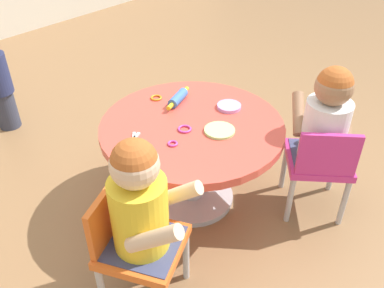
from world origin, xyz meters
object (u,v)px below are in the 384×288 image
Objects in this scene: child_chair_right at (319,162)px; seated_child_right at (327,118)px; child_chair_left at (134,243)px; seated_child_left at (140,202)px; craft_table at (192,143)px; rolling_pin at (178,98)px; craft_scissors at (132,143)px.

seated_child_right is at bearing 36.71° from child_chair_right.
seated_child_left is (0.02, -0.04, 0.23)m from child_chair_left.
child_chair_left is at bearing -159.88° from craft_table.
child_chair_left is 0.23m from seated_child_left.
seated_child_left is 2.26× the size of rolling_pin.
child_chair_right is at bearing -71.54° from rolling_pin.
craft_table is at bearing -119.80° from rolling_pin.
seated_child_left is 1.00× the size of seated_child_right.
rolling_pin is at bearing 108.46° from child_chair_right.
child_chair_left is 0.45m from craft_scissors.
child_chair_left is 0.82m from rolling_pin.
child_chair_left is at bearing -132.68° from craft_scissors.
craft_table is at bearing 20.12° from child_chair_left.
rolling_pin is 1.61× the size of craft_scissors.
craft_scissors is at bearing 47.32° from child_chair_left.
rolling_pin is 0.42m from craft_scissors.
child_chair_right is 0.77m from rolling_pin.
child_chair_right is at bearing -143.29° from seated_child_right.
rolling_pin is at bearing 60.20° from craft_table.
child_chair_right is at bearing -16.38° from seated_child_left.
craft_scissors is (-0.41, -0.10, -0.02)m from rolling_pin.
craft_table is 0.62m from child_chair_left.
craft_scissors is (-0.68, 0.59, -0.05)m from seated_child_right.
seated_child_left is 0.81m from rolling_pin.
seated_child_right is (0.94, -0.24, 0.00)m from seated_child_left.
seated_child_right reaches higher than craft_scissors.
craft_table is 0.64m from seated_child_right.
child_chair_right is (0.91, -0.27, -0.23)m from seated_child_left.
craft_scissors is at bearing 139.04° from seated_child_right.
craft_table is 0.64m from seated_child_left.
seated_child_right is (0.96, -0.28, 0.23)m from child_chair_left.
rolling_pin reaches higher than craft_table.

